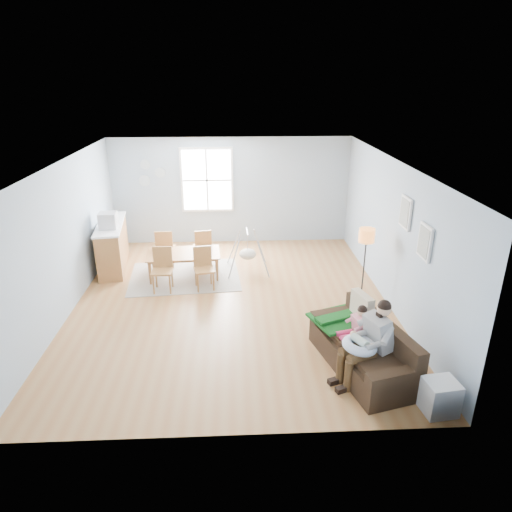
{
  "coord_description": "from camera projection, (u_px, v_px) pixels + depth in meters",
  "views": [
    {
      "loc": [
        0.08,
        -7.89,
        4.14
      ],
      "look_at": [
        0.46,
        -0.09,
        1.0
      ],
      "focal_mm": 32.0,
      "sensor_mm": 36.0,
      "label": 1
    }
  ],
  "objects": [
    {
      "name": "chair_sw",
      "position": [
        163.0,
        266.0,
        9.21
      ],
      "size": [
        0.41,
        0.41,
        0.9
      ],
      "color": "#995B34",
      "rests_on": "rug"
    },
    {
      "name": "father",
      "position": [
        369.0,
        340.0,
        6.38
      ],
      "size": [
        0.93,
        0.63,
        1.25
      ],
      "color": "gray",
      "rests_on": "sofa"
    },
    {
      "name": "storage_cube",
      "position": [
        439.0,
        397.0,
        5.92
      ],
      "size": [
        0.46,
        0.42,
        0.46
      ],
      "color": "white",
      "rests_on": "room"
    },
    {
      "name": "window",
      "position": [
        207.0,
        180.0,
        11.42
      ],
      "size": [
        1.32,
        0.08,
        1.62
      ],
      "color": "white",
      "rests_on": "room"
    },
    {
      "name": "green_throw",
      "position": [
        341.0,
        319.0,
        7.27
      ],
      "size": [
        1.09,
        1.01,
        0.04
      ],
      "primitive_type": "cube",
      "rotation": [
        0.0,
        0.0,
        0.38
      ],
      "color": "#145821",
      "rests_on": "sofa"
    },
    {
      "name": "wall_plates",
      "position": [
        150.0,
        173.0,
        11.29
      ],
      "size": [
        0.67,
        0.02,
        0.66
      ],
      "color": "#A2BAC2",
      "rests_on": "room"
    },
    {
      "name": "floor_lamp",
      "position": [
        366.0,
        242.0,
        8.55
      ],
      "size": [
        0.29,
        0.29,
        1.45
      ],
      "color": "black",
      "rests_on": "room"
    },
    {
      "name": "rug",
      "position": [
        185.0,
        276.0,
        9.98
      ],
      "size": [
        2.48,
        1.96,
        0.01
      ],
      "primitive_type": "cube",
      "rotation": [
        0.0,
        0.0,
        0.08
      ],
      "color": "gray",
      "rests_on": "room"
    },
    {
      "name": "toddler",
      "position": [
        356.0,
        324.0,
        6.81
      ],
      "size": [
        0.5,
        0.32,
        0.74
      ],
      "color": "silver",
      "rests_on": "sofa"
    },
    {
      "name": "nursing_pillow",
      "position": [
        360.0,
        345.0,
        6.37
      ],
      "size": [
        0.61,
        0.6,
        0.2
      ],
      "primitive_type": "torus",
      "rotation": [
        0.0,
        0.14,
        0.23
      ],
      "color": "silver",
      "rests_on": "father"
    },
    {
      "name": "chair_nw",
      "position": [
        165.0,
        247.0,
        10.27
      ],
      "size": [
        0.41,
        0.41,
        0.9
      ],
      "color": "#995B34",
      "rests_on": "rug"
    },
    {
      "name": "sofa",
      "position": [
        364.0,
        351.0,
        6.81
      ],
      "size": [
        1.29,
        2.07,
        0.78
      ],
      "color": "black",
      "rests_on": "room"
    },
    {
      "name": "pictures",
      "position": [
        415.0,
        226.0,
        7.32
      ],
      "size": [
        0.05,
        1.34,
        0.74
      ],
      "color": "white",
      "rests_on": "room"
    },
    {
      "name": "baby_swing",
      "position": [
        248.0,
        253.0,
        10.13
      ],
      "size": [
        0.94,
        0.96,
        0.93
      ],
      "color": "#B2B2B7",
      "rests_on": "room"
    },
    {
      "name": "dining_table",
      "position": [
        184.0,
        265.0,
        9.88
      ],
      "size": [
        1.61,
        0.97,
        0.55
      ],
      "primitive_type": "imported",
      "rotation": [
        0.0,
        0.0,
        0.07
      ],
      "color": "olive",
      "rests_on": "rug"
    },
    {
      "name": "infant",
      "position": [
        359.0,
        339.0,
        6.37
      ],
      "size": [
        0.23,
        0.34,
        0.13
      ],
      "color": "silver",
      "rests_on": "nursing_pillow"
    },
    {
      "name": "chair_se",
      "position": [
        204.0,
        265.0,
        9.31
      ],
      "size": [
        0.47,
        0.47,
        0.87
      ],
      "color": "#995B34",
      "rests_on": "rug"
    },
    {
      "name": "counter",
      "position": [
        113.0,
        245.0,
        10.32
      ],
      "size": [
        0.79,
        1.91,
        1.04
      ],
      "color": "olive",
      "rests_on": "room"
    },
    {
      "name": "beige_pillow",
      "position": [
        362.0,
        308.0,
        7.15
      ],
      "size": [
        0.27,
        0.5,
        0.48
      ],
      "primitive_type": "cube",
      "rotation": [
        0.0,
        0.0,
        0.29
      ],
      "color": "#BEAB91",
      "rests_on": "sofa"
    },
    {
      "name": "monitor",
      "position": [
        108.0,
        221.0,
        9.75
      ],
      "size": [
        0.38,
        0.36,
        0.34
      ],
      "color": "#B2B2B7",
      "rests_on": "counter"
    },
    {
      "name": "room",
      "position": [
        230.0,
        179.0,
        7.95
      ],
      "size": [
        8.4,
        9.4,
        3.9
      ],
      "color": "#A06638"
    },
    {
      "name": "chair_ne",
      "position": [
        203.0,
        245.0,
        10.38
      ],
      "size": [
        0.46,
        0.46,
        0.88
      ],
      "color": "#995B34",
      "rests_on": "rug"
    }
  ]
}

